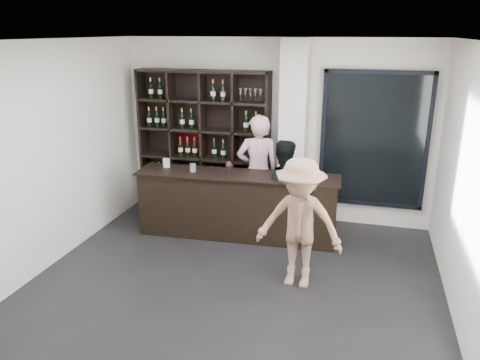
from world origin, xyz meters
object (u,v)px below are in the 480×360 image
(wine_shelf, at_px, (204,144))
(taster_pink, at_px, (258,172))
(customer, at_px, (299,223))
(tasting_counter, at_px, (237,205))
(taster_black, at_px, (282,190))

(wine_shelf, xyz_separation_m, taster_pink, (1.00, -0.33, -0.30))
(customer, bearing_deg, tasting_counter, 137.35)
(taster_black, bearing_deg, customer, 95.11)
(tasting_counter, xyz_separation_m, customer, (1.10, -1.16, 0.31))
(tasting_counter, distance_m, taster_pink, 0.66)
(taster_black, distance_m, customer, 1.34)
(tasting_counter, bearing_deg, taster_black, 5.34)
(taster_pink, bearing_deg, wine_shelf, -37.75)
(taster_pink, relative_size, taster_black, 1.18)
(taster_pink, height_order, taster_black, taster_pink)
(wine_shelf, bearing_deg, taster_black, -26.16)
(tasting_counter, bearing_deg, wine_shelf, 131.14)
(taster_black, bearing_deg, taster_pink, -54.62)
(wine_shelf, height_order, customer, wine_shelf)
(taster_black, height_order, customer, customer)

